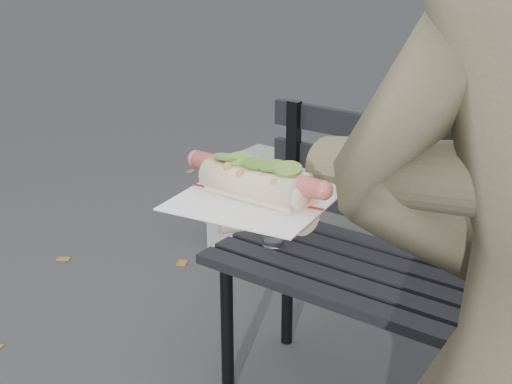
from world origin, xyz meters
TOP-DOWN VIEW (x-y plane):
  - park_bench at (-0.13, 0.92)m, footprint 1.50×0.44m
  - concrete_block at (-0.90, 1.65)m, footprint 1.20×0.40m
  - held_hotdog at (0.09, -0.04)m, footprint 0.62×0.31m

SIDE VIEW (x-z plane):
  - concrete_block at x=-0.90m, z-range 0.00..0.40m
  - park_bench at x=-0.13m, z-range 0.08..0.96m
  - held_hotdog at x=0.09m, z-range 1.03..1.23m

